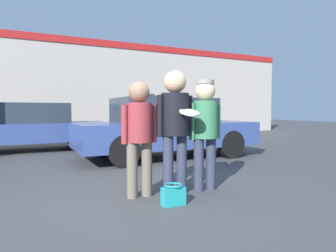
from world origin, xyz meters
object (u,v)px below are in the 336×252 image
object	(u,v)px
person_middle_with_frisbee	(175,119)
shrub	(149,120)
parked_car_near	(166,128)
parked_car_far	(30,127)
person_left	(139,129)
handbag	(173,195)
person_right	(205,124)

from	to	relation	value
person_middle_with_frisbee	shrub	world-z (taller)	person_middle_with_frisbee
parked_car_near	parked_car_far	bearing A→B (deg)	135.72
person_left	handbag	distance (m)	1.02
person_middle_with_frisbee	person_right	bearing A→B (deg)	-0.53
shrub	handbag	distance (m)	9.97
parked_car_far	handbag	world-z (taller)	parked_car_far
person_middle_with_frisbee	parked_car_near	size ratio (longest dim) A/B	0.39
person_right	parked_car_far	xyz separation A→B (m)	(-2.24, 6.14, -0.28)
person_right	handbag	bearing A→B (deg)	-150.27
shrub	handbag	xyz separation A→B (m)	(-3.58, -9.28, -0.66)
person_right	parked_car_far	bearing A→B (deg)	110.03
person_left	person_middle_with_frisbee	world-z (taller)	person_middle_with_frisbee
handbag	shrub	bearing A→B (deg)	68.89
person_middle_with_frisbee	shrub	size ratio (longest dim) A/B	1.13
person_right	parked_car_near	size ratio (longest dim) A/B	0.36
parked_car_near	handbag	size ratio (longest dim) A/B	15.30
parked_car_far	shrub	distance (m)	5.73
person_right	shrub	xyz separation A→B (m)	(2.81, 8.84, -0.22)
person_middle_with_frisbee	parked_car_far	size ratio (longest dim) A/B	0.40
person_right	person_middle_with_frisbee	bearing A→B (deg)	179.47
person_left	parked_car_near	xyz separation A→B (m)	(1.88, 3.02, -0.18)
parked_car_far	handbag	size ratio (longest dim) A/B	14.83
shrub	person_middle_with_frisbee	bearing A→B (deg)	-110.62
person_right	parked_car_far	world-z (taller)	person_right
parked_car_near	parked_car_far	xyz separation A→B (m)	(-3.10, 3.02, -0.04)
person_middle_with_frisbee	shrub	xyz separation A→B (m)	(3.32, 8.83, -0.30)
parked_car_near	shrub	distance (m)	6.04
person_middle_with_frisbee	handbag	world-z (taller)	person_middle_with_frisbee
person_left	parked_car_near	world-z (taller)	person_left
shrub	parked_car_near	bearing A→B (deg)	-108.93
parked_car_near	person_middle_with_frisbee	bearing A→B (deg)	-113.63
person_left	parked_car_far	distance (m)	6.16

